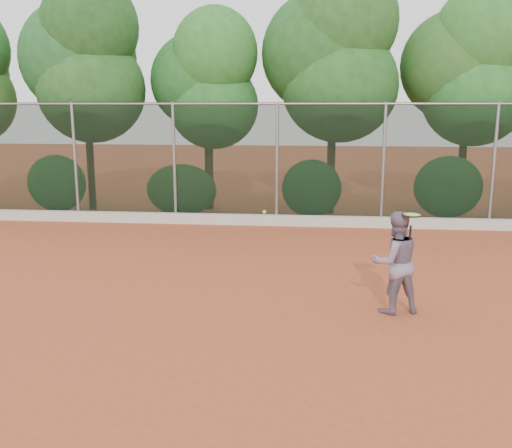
# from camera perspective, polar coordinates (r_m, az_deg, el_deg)

# --- Properties ---
(ground) EXTENTS (80.00, 80.00, 0.00)m
(ground) POSITION_cam_1_polar(r_m,az_deg,el_deg) (9.96, -0.58, -8.24)
(ground) COLOR #A84A27
(ground) RESTS_ON ground
(concrete_curb) EXTENTS (24.00, 0.20, 0.30)m
(concrete_curb) POSITION_cam_1_polar(r_m,az_deg,el_deg) (16.48, 2.03, 0.38)
(concrete_curb) COLOR beige
(concrete_curb) RESTS_ON ground
(tennis_player) EXTENTS (0.99, 0.86, 1.72)m
(tennis_player) POSITION_cam_1_polar(r_m,az_deg,el_deg) (9.74, 13.73, -3.74)
(tennis_player) COLOR slate
(tennis_player) RESTS_ON ground
(chainlink_fence) EXTENTS (24.09, 0.09, 3.50)m
(chainlink_fence) POSITION_cam_1_polar(r_m,az_deg,el_deg) (16.41, 2.11, 6.36)
(chainlink_fence) COLOR black
(chainlink_fence) RESTS_ON ground
(foliage_backdrop) EXTENTS (23.70, 3.63, 7.55)m
(foliage_backdrop) POSITION_cam_1_polar(r_m,az_deg,el_deg) (18.38, 0.82, 14.89)
(foliage_backdrop) COLOR #3F2918
(foliage_backdrop) RESTS_ON ground
(tennis_racket) EXTENTS (0.37, 0.37, 0.54)m
(tennis_racket) POSITION_cam_1_polar(r_m,az_deg,el_deg) (9.43, 15.31, 0.67)
(tennis_racket) COLOR black
(tennis_racket) RESTS_ON ground
(tennis_ball_in_flight) EXTENTS (0.06, 0.06, 0.06)m
(tennis_ball_in_flight) POSITION_cam_1_polar(r_m,az_deg,el_deg) (9.60, 0.85, 1.21)
(tennis_ball_in_flight) COLOR gold
(tennis_ball_in_flight) RESTS_ON ground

